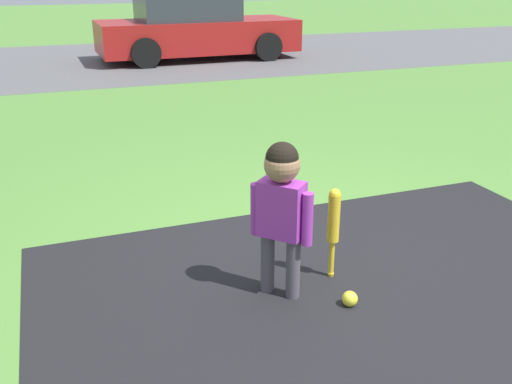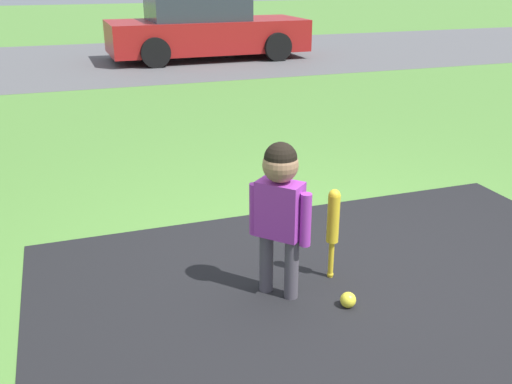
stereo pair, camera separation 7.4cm
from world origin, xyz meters
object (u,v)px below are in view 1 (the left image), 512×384
Objects in this scene: child at (281,199)px; sports_ball at (350,299)px; baseball_bat at (334,221)px; parked_car at (195,30)px.

child is 0.69m from sports_ball.
baseball_bat is at bearing 58.81° from child.
child reaches higher than sports_ball.
baseball_bat is 0.14× the size of parked_car.
child is 0.44m from baseball_bat.
sports_ball is at bearing -100.49° from parked_car.
parked_car reaches higher than sports_ball.
parked_car is (1.57, 9.13, 0.22)m from baseball_bat.
parked_car reaches higher than child.
baseball_bat is 9.27m from parked_car.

